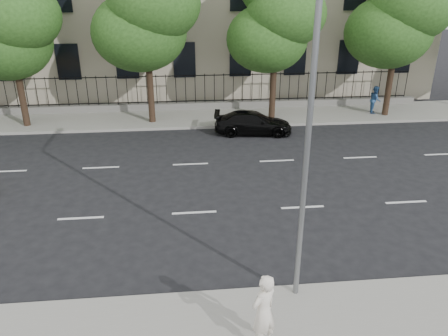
% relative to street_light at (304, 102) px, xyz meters
% --- Properties ---
extents(ground, '(120.00, 120.00, 0.00)m').
position_rel_street_light_xyz_m(ground, '(-2.50, 1.77, -5.15)').
color(ground, black).
rests_on(ground, ground).
extents(far_sidewalk, '(60.00, 4.00, 0.15)m').
position_rel_street_light_xyz_m(far_sidewalk, '(-2.50, 15.77, -5.07)').
color(far_sidewalk, gray).
rests_on(far_sidewalk, ground).
extents(lane_markings, '(49.60, 4.62, 0.01)m').
position_rel_street_light_xyz_m(lane_markings, '(-2.50, 6.52, -5.14)').
color(lane_markings, silver).
rests_on(lane_markings, ground).
extents(iron_fence, '(30.00, 0.50, 2.20)m').
position_rel_street_light_xyz_m(iron_fence, '(-2.50, 17.47, -4.50)').
color(iron_fence, slate).
rests_on(iron_fence, far_sidewalk).
extents(street_light, '(0.25, 3.32, 8.05)m').
position_rel_street_light_xyz_m(street_light, '(0.00, 0.00, 0.00)').
color(street_light, slate).
rests_on(street_light, near_sidewalk).
extents(tree_b, '(5.53, 5.12, 8.97)m').
position_rel_street_light_xyz_m(tree_b, '(-11.46, 15.13, 0.69)').
color(tree_b, '#382619').
rests_on(tree_b, far_sidewalk).
extents(tree_c, '(5.89, 5.50, 9.80)m').
position_rel_street_light_xyz_m(tree_c, '(-4.46, 15.13, 1.26)').
color(tree_c, '#382619').
rests_on(tree_c, far_sidewalk).
extents(tree_d, '(5.34, 4.94, 8.84)m').
position_rel_street_light_xyz_m(tree_d, '(2.54, 15.13, 0.69)').
color(tree_d, '#382619').
rests_on(tree_d, far_sidewalk).
extents(tree_e, '(5.71, 5.31, 9.46)m').
position_rel_street_light_xyz_m(tree_e, '(9.54, 15.13, 1.05)').
color(tree_e, '#382619').
rests_on(tree_e, far_sidewalk).
extents(black_sedan, '(4.34, 2.19, 1.21)m').
position_rel_street_light_xyz_m(black_sedan, '(1.01, 12.72, -4.54)').
color(black_sedan, black).
rests_on(black_sedan, ground).
extents(woman_near, '(0.82, 0.76, 1.88)m').
position_rel_street_light_xyz_m(woman_near, '(-1.20, -2.20, -4.06)').
color(woman_near, white).
rests_on(woman_near, near_sidewalk).
extents(pedestrian_far, '(0.85, 0.96, 1.65)m').
position_rel_street_light_xyz_m(pedestrian_far, '(8.99, 15.43, -4.17)').
color(pedestrian_far, '#2B5185').
rests_on(pedestrian_far, far_sidewalk).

